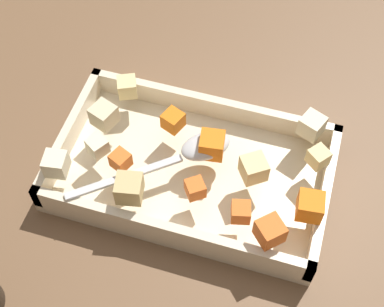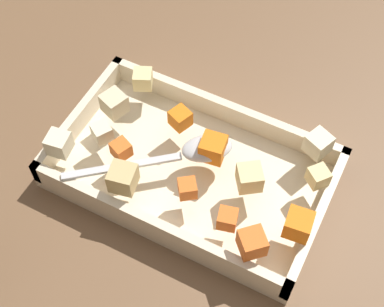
% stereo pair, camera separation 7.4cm
% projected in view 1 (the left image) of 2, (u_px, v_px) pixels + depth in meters
% --- Properties ---
extents(ground_plane, '(4.00, 4.00, 0.00)m').
position_uv_depth(ground_plane, '(187.00, 165.00, 0.80)').
color(ground_plane, brown).
extents(baking_dish, '(0.37, 0.22, 0.05)m').
position_uv_depth(baking_dish, '(192.00, 172.00, 0.78)').
color(baking_dish, beige).
rests_on(baking_dish, ground_plane).
extents(carrot_chunk_corner_ne, '(0.03, 0.03, 0.02)m').
position_uv_depth(carrot_chunk_corner_ne, '(195.00, 188.00, 0.71)').
color(carrot_chunk_corner_ne, orange).
rests_on(carrot_chunk_corner_ne, baking_dish).
extents(carrot_chunk_corner_sw, '(0.03, 0.03, 0.02)m').
position_uv_depth(carrot_chunk_corner_sw, '(121.00, 160.00, 0.73)').
color(carrot_chunk_corner_sw, orange).
rests_on(carrot_chunk_corner_sw, baking_dish).
extents(carrot_chunk_far_right, '(0.03, 0.03, 0.03)m').
position_uv_depth(carrot_chunk_far_right, '(310.00, 206.00, 0.69)').
color(carrot_chunk_far_right, orange).
rests_on(carrot_chunk_far_right, baking_dish).
extents(carrot_chunk_corner_nw, '(0.04, 0.04, 0.03)m').
position_uv_depth(carrot_chunk_corner_nw, '(270.00, 231.00, 0.67)').
color(carrot_chunk_corner_nw, orange).
rests_on(carrot_chunk_corner_nw, baking_dish).
extents(carrot_chunk_near_left, '(0.04, 0.04, 0.03)m').
position_uv_depth(carrot_chunk_near_left, '(212.00, 144.00, 0.74)').
color(carrot_chunk_near_left, orange).
rests_on(carrot_chunk_near_left, baking_dish).
extents(carrot_chunk_mid_right, '(0.03, 0.03, 0.02)m').
position_uv_depth(carrot_chunk_mid_right, '(241.00, 212.00, 0.69)').
color(carrot_chunk_mid_right, orange).
rests_on(carrot_chunk_mid_right, baking_dish).
extents(carrot_chunk_near_right, '(0.03, 0.03, 0.03)m').
position_uv_depth(carrot_chunk_near_right, '(173.00, 120.00, 0.77)').
color(carrot_chunk_near_right, orange).
rests_on(carrot_chunk_near_right, baking_dish).
extents(potato_chunk_heap_top, '(0.03, 0.03, 0.02)m').
position_uv_depth(potato_chunk_heap_top, '(97.00, 146.00, 0.74)').
color(potato_chunk_heap_top, beige).
rests_on(potato_chunk_heap_top, baking_dish).
extents(potato_chunk_under_handle, '(0.03, 0.03, 0.02)m').
position_uv_depth(potato_chunk_under_handle, '(318.00, 157.00, 0.73)').
color(potato_chunk_under_handle, '#E0CC89').
rests_on(potato_chunk_under_handle, baking_dish).
extents(potato_chunk_corner_se, '(0.04, 0.04, 0.03)m').
position_uv_depth(potato_chunk_corner_se, '(312.00, 125.00, 0.76)').
color(potato_chunk_corner_se, beige).
rests_on(potato_chunk_corner_se, baking_dish).
extents(potato_chunk_center, '(0.04, 0.04, 0.03)m').
position_uv_depth(potato_chunk_center, '(104.00, 115.00, 0.77)').
color(potato_chunk_center, beige).
rests_on(potato_chunk_center, baking_dish).
extents(potato_chunk_rim_edge, '(0.03, 0.03, 0.03)m').
position_uv_depth(potato_chunk_rim_edge, '(56.00, 164.00, 0.72)').
color(potato_chunk_rim_edge, beige).
rests_on(potato_chunk_rim_edge, baking_dish).
extents(potato_chunk_near_spoon, '(0.03, 0.03, 0.03)m').
position_uv_depth(potato_chunk_near_spoon, '(127.00, 87.00, 0.80)').
color(potato_chunk_near_spoon, '#E0CC89').
rests_on(potato_chunk_near_spoon, baking_dish).
extents(potato_chunk_heap_side, '(0.04, 0.04, 0.03)m').
position_uv_depth(potato_chunk_heap_side, '(129.00, 188.00, 0.70)').
color(potato_chunk_heap_side, tan).
rests_on(potato_chunk_heap_side, baking_dish).
extents(potato_chunk_mid_left, '(0.04, 0.04, 0.03)m').
position_uv_depth(potato_chunk_mid_left, '(254.00, 168.00, 0.72)').
color(potato_chunk_mid_left, '#E0CC89').
rests_on(potato_chunk_mid_left, baking_dish).
extents(serving_spoon, '(0.19, 0.16, 0.02)m').
position_uv_depth(serving_spoon, '(196.00, 150.00, 0.74)').
color(serving_spoon, silver).
rests_on(serving_spoon, baking_dish).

